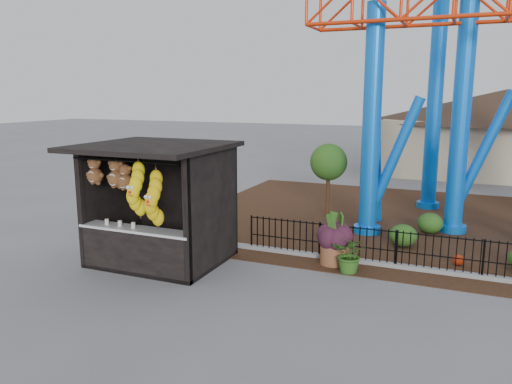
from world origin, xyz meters
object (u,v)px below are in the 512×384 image
at_px(roller_coaster, 508,24).
at_px(potted_plant, 351,254).
at_px(prize_booth, 155,207).
at_px(terracotta_planter, 334,252).

xyz_separation_m(roller_coaster, potted_plant, (-3.31, -6.01, -5.97)).
distance_m(prize_booth, roller_coaster, 11.97).
bearing_deg(terracotta_planter, potted_plant, -41.93).
relative_size(terracotta_planter, potted_plant, 0.78).
height_order(prize_booth, roller_coaster, roller_coaster).
xyz_separation_m(prize_booth, potted_plant, (4.79, 1.30, -1.05)).
bearing_deg(potted_plant, roller_coaster, 65.96).
bearing_deg(roller_coaster, prize_booth, -137.97).
relative_size(prize_booth, roller_coaster, 0.32).
relative_size(prize_booth, terracotta_planter, 4.74).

